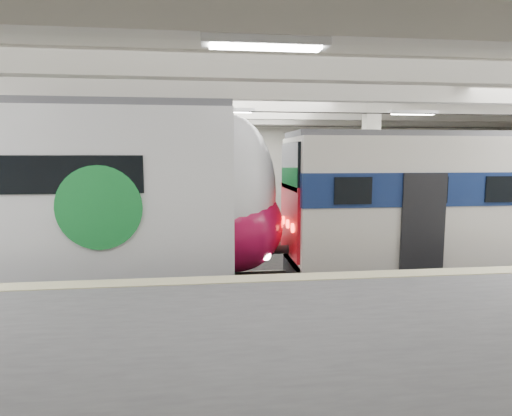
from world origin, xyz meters
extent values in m
cube|color=black|center=(0.00, 0.00, -0.05)|extent=(36.00, 24.00, 0.10)
cube|color=silver|center=(0.00, 0.00, 5.55)|extent=(36.00, 24.00, 0.20)
cube|color=beige|center=(0.00, 10.00, 2.75)|extent=(30.00, 0.10, 5.50)
cube|color=beige|center=(0.00, -10.00, 2.75)|extent=(30.00, 0.10, 5.50)
cube|color=#505053|center=(0.00, -6.50, 0.55)|extent=(30.00, 7.00, 1.10)
cube|color=beige|center=(0.00, -3.25, 1.11)|extent=(30.00, 0.50, 0.02)
cube|color=beige|center=(-3.00, 3.00, 2.75)|extent=(0.50, 0.50, 5.50)
cube|color=beige|center=(5.00, 3.00, 2.75)|extent=(0.50, 0.50, 5.50)
cube|color=beige|center=(0.00, 0.00, 5.25)|extent=(30.00, 18.00, 0.50)
cube|color=#59544C|center=(0.00, 0.00, 0.08)|extent=(30.00, 1.52, 0.16)
cube|color=#59544C|center=(0.00, 5.50, 0.08)|extent=(30.00, 1.52, 0.16)
cylinder|color=black|center=(0.00, 0.00, 4.70)|extent=(30.00, 0.03, 0.03)
cylinder|color=black|center=(0.00, 5.50, 4.70)|extent=(30.00, 0.03, 0.03)
cube|color=white|center=(0.00, -2.00, 4.92)|extent=(26.00, 8.40, 0.12)
ellipsoid|color=white|center=(-0.10, 0.00, 2.58)|extent=(2.46, 3.04, 4.08)
ellipsoid|color=#AB0E3D|center=(0.02, 0.00, 1.67)|extent=(2.61, 3.10, 2.50)
cylinder|color=#198E38|center=(-3.15, -1.58, 2.38)|extent=(1.92, 0.06, 1.92)
cube|color=silver|center=(7.80, 0.00, 2.27)|extent=(12.42, 2.72, 3.53)
cube|color=navy|center=(7.80, 0.00, 2.69)|extent=(12.46, 2.78, 0.86)
cube|color=red|center=(1.55, 0.00, 1.77)|extent=(0.08, 2.31, 1.94)
cube|color=black|center=(1.55, 0.00, 3.26)|extent=(0.08, 2.18, 1.27)
cube|color=#4C4C51|center=(7.80, 0.00, 4.11)|extent=(12.42, 2.12, 0.16)
cube|color=black|center=(7.80, 0.00, 0.35)|extent=(12.42, 1.91, 0.70)
cube|color=white|center=(-5.47, 5.50, 2.27)|extent=(13.01, 2.61, 3.53)
cube|color=#198E38|center=(-5.47, 5.50, 2.73)|extent=(13.05, 2.67, 0.74)
cube|color=#4C4C51|center=(-5.47, 5.50, 4.12)|extent=(13.01, 2.15, 0.16)
cube|color=black|center=(-5.47, 5.50, 0.30)|extent=(13.01, 2.33, 0.60)
camera|label=1|loc=(-0.78, -11.48, 3.55)|focal=30.00mm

